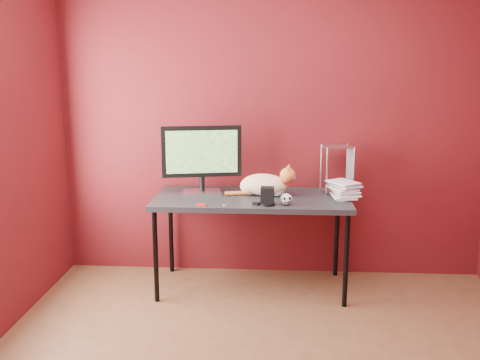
# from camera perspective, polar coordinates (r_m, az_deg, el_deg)

# --- Properties ---
(room) EXTENTS (3.52, 3.52, 2.61)m
(room) POSITION_cam_1_polar(r_m,az_deg,el_deg) (2.65, 3.37, 5.58)
(room) COLOR #56331D
(room) RESTS_ON ground
(desk) EXTENTS (1.50, 0.70, 0.75)m
(desk) POSITION_cam_1_polar(r_m,az_deg,el_deg) (4.14, 1.26, -2.46)
(desk) COLOR black
(desk) RESTS_ON ground
(monitor) EXTENTS (0.62, 0.25, 0.54)m
(monitor) POSITION_cam_1_polar(r_m,az_deg,el_deg) (4.17, -4.10, 2.53)
(monitor) COLOR #AAA9AE
(monitor) RESTS_ON desk
(cat) EXTENTS (0.55, 0.27, 0.25)m
(cat) POSITION_cam_1_polar(r_m,az_deg,el_deg) (4.15, 2.65, -0.48)
(cat) COLOR orange
(cat) RESTS_ON desk
(skull_mug) EXTENTS (0.09, 0.09, 0.08)m
(skull_mug) POSITION_cam_1_polar(r_m,az_deg,el_deg) (3.89, 4.95, -2.04)
(skull_mug) COLOR silver
(skull_mug) RESTS_ON desk
(speaker) EXTENTS (0.12, 0.12, 0.13)m
(speaker) POSITION_cam_1_polar(r_m,az_deg,el_deg) (3.88, 2.93, -1.79)
(speaker) COLOR black
(speaker) RESTS_ON desk
(book_stack) EXTENTS (0.27, 0.29, 1.38)m
(book_stack) POSITION_cam_1_polar(r_m,az_deg,el_deg) (4.05, 10.35, 7.61)
(book_stack) COLOR beige
(book_stack) RESTS_ON desk
(wire_rack) EXTENTS (0.24, 0.21, 0.37)m
(wire_rack) POSITION_cam_1_polar(r_m,az_deg,el_deg) (4.32, 10.31, 1.18)
(wire_rack) COLOR #AAA9AE
(wire_rack) RESTS_ON desk
(pocket_knife) EXTENTS (0.08, 0.04, 0.02)m
(pocket_knife) POSITION_cam_1_polar(r_m,az_deg,el_deg) (3.88, -4.15, -2.63)
(pocket_knife) COLOR #A91A0D
(pocket_knife) RESTS_ON desk
(black_gadget) EXTENTS (0.05, 0.04, 0.02)m
(black_gadget) POSITION_cam_1_polar(r_m,az_deg,el_deg) (3.89, 1.72, -2.52)
(black_gadget) COLOR black
(black_gadget) RESTS_ON desk
(washer) EXTENTS (0.05, 0.05, 0.00)m
(washer) POSITION_cam_1_polar(r_m,az_deg,el_deg) (3.89, -1.53, -2.64)
(washer) COLOR #AAA9AE
(washer) RESTS_ON desk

